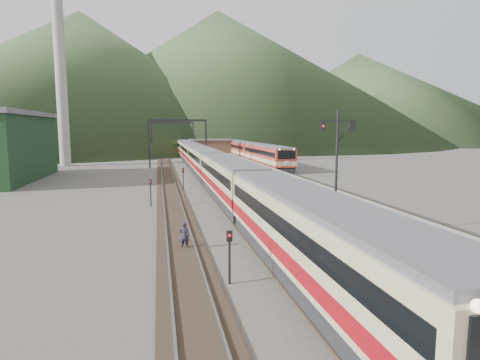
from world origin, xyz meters
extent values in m
plane|color=#47423D|center=(0.00, 0.00, 0.00)|extent=(400.00, 400.00, 0.00)
cube|color=black|center=(0.00, 40.00, 0.06)|extent=(2.60, 200.00, 0.12)
cube|color=slate|center=(-0.72, 40.00, 0.16)|extent=(0.10, 200.00, 0.14)
cube|color=slate|center=(0.72, 40.00, 0.16)|extent=(0.10, 200.00, 0.14)
cube|color=black|center=(-5.00, 40.00, 0.06)|extent=(2.60, 200.00, 0.12)
cube|color=slate|center=(-5.72, 40.00, 0.16)|extent=(0.10, 200.00, 0.14)
cube|color=slate|center=(-4.28, 40.00, 0.16)|extent=(0.10, 200.00, 0.14)
cube|color=black|center=(11.50, 40.00, 0.06)|extent=(2.60, 200.00, 0.12)
cube|color=slate|center=(10.78, 40.00, 0.16)|extent=(0.10, 200.00, 0.14)
cube|color=slate|center=(12.22, 40.00, 0.16)|extent=(0.10, 200.00, 0.14)
cube|color=gray|center=(5.60, 38.00, 0.50)|extent=(8.00, 100.00, 1.00)
cube|color=black|center=(-7.50, 55.00, 4.00)|extent=(0.25, 0.25, 8.00)
cube|color=black|center=(1.80, 55.00, 4.00)|extent=(0.25, 0.25, 8.00)
cube|color=black|center=(-2.85, 55.00, 7.80)|extent=(9.30, 0.22, 0.35)
cube|color=black|center=(-7.50, 80.00, 4.00)|extent=(0.25, 0.25, 8.00)
cube|color=black|center=(1.80, 80.00, 4.00)|extent=(0.25, 0.25, 8.00)
cube|color=black|center=(-2.85, 80.00, 7.80)|extent=(9.30, 0.22, 0.35)
cylinder|color=#9E998E|center=(-22.00, 62.00, 15.00)|extent=(1.80, 1.80, 30.00)
cube|color=brown|center=(5.60, 78.00, 2.40)|extent=(9.00, 4.00, 2.80)
cube|color=slate|center=(5.60, 78.00, 3.95)|extent=(9.40, 4.40, 0.30)
cone|color=#374E26|center=(-40.00, 190.00, 30.00)|extent=(180.00, 180.00, 60.00)
cone|color=#374E26|center=(30.00, 230.00, 37.50)|extent=(220.00, 220.00, 75.00)
cone|color=#374E26|center=(110.00, 210.00, 25.00)|extent=(160.00, 160.00, 50.00)
cube|color=tan|center=(0.00, 2.70, 2.00)|extent=(2.90, 19.47, 3.53)
cube|color=tan|center=(0.00, 22.67, 2.00)|extent=(2.90, 19.47, 3.53)
cube|color=tan|center=(0.00, 42.64, 2.00)|extent=(2.90, 19.47, 3.53)
cube|color=tan|center=(0.00, 62.61, 2.00)|extent=(2.90, 19.47, 3.53)
cube|color=tan|center=(0.00, 82.58, 2.00)|extent=(2.90, 19.47, 3.53)
cube|color=#A93626|center=(11.50, 51.72, 2.14)|extent=(3.13, 21.02, 3.82)
cube|color=#A93626|center=(11.50, 73.24, 2.14)|extent=(3.13, 21.02, 3.82)
cube|color=#A93626|center=(11.50, 94.76, 2.14)|extent=(3.13, 21.02, 3.82)
cylinder|color=black|center=(4.03, 9.20, 4.24)|extent=(0.14, 0.14, 6.47)
cube|color=black|center=(4.03, 9.20, 6.87)|extent=(2.20, 0.22, 0.07)
cube|color=black|center=(3.14, 9.26, 6.57)|extent=(0.26, 0.20, 0.50)
cube|color=black|center=(4.93, 9.14, 6.57)|extent=(0.26, 0.20, 0.50)
cylinder|color=black|center=(-3.29, 3.46, 1.00)|extent=(0.10, 0.10, 2.00)
cube|color=black|center=(-3.29, 3.46, 2.05)|extent=(0.23, 0.18, 0.45)
cylinder|color=black|center=(-3.55, 30.32, 1.00)|extent=(0.10, 0.10, 2.00)
cube|color=black|center=(-3.55, 30.32, 2.05)|extent=(0.25, 0.21, 0.45)
cylinder|color=black|center=(-6.79, 21.36, 1.00)|extent=(0.10, 0.10, 2.00)
cube|color=black|center=(-6.79, 21.36, 2.05)|extent=(0.27, 0.23, 0.45)
imported|color=#232333|center=(-4.81, 8.74, 0.75)|extent=(0.63, 0.51, 1.50)
camera|label=1|loc=(-6.05, -12.33, 6.43)|focal=30.00mm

